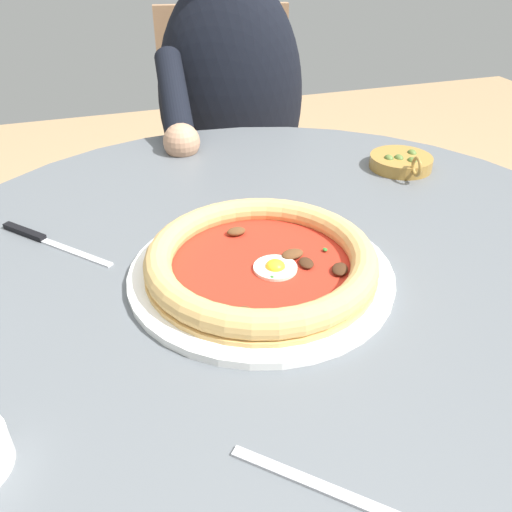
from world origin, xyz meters
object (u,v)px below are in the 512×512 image
(dining_table, at_px, (276,352))
(cafe_chair_diner, at_px, (228,152))
(fork_utensil, at_px, (336,492))
(steak_knife, at_px, (40,238))
(olive_pan, at_px, (401,162))
(diner_person, at_px, (232,178))
(pizza_on_plate, at_px, (261,263))

(dining_table, relative_size, cafe_chair_diner, 1.13)
(cafe_chair_diner, bearing_deg, fork_utensil, -11.34)
(steak_knife, height_order, olive_pan, olive_pan)
(steak_knife, distance_m, diner_person, 0.72)
(pizza_on_plate, xyz_separation_m, steak_knife, (-0.18, -0.26, -0.02))
(steak_knife, bearing_deg, dining_table, 63.34)
(steak_knife, bearing_deg, cafe_chair_diner, 146.06)
(dining_table, height_order, fork_utensil, fork_utensil)
(dining_table, xyz_separation_m, cafe_chair_diner, (-0.83, 0.16, -0.02))
(steak_knife, xyz_separation_m, diner_person, (-0.54, 0.43, -0.20))
(olive_pan, relative_size, cafe_chair_diner, 0.15)
(cafe_chair_diner, bearing_deg, olive_pan, 13.63)
(pizza_on_plate, relative_size, olive_pan, 2.45)
(olive_pan, bearing_deg, diner_person, -159.39)
(pizza_on_plate, bearing_deg, cafe_chair_diner, 167.33)
(pizza_on_plate, bearing_deg, steak_knife, -124.29)
(dining_table, distance_m, fork_utensil, 0.38)
(dining_table, distance_m, pizza_on_plate, 0.19)
(fork_utensil, bearing_deg, pizza_on_plate, 172.50)
(steak_knife, relative_size, olive_pan, 1.17)
(olive_pan, distance_m, fork_utensil, 0.66)
(fork_utensil, relative_size, cafe_chair_diner, 0.15)
(pizza_on_plate, relative_size, fork_utensil, 2.40)
(olive_pan, bearing_deg, fork_utensil, -35.25)
(pizza_on_plate, distance_m, cafe_chair_diner, 0.91)
(pizza_on_plate, relative_size, cafe_chair_diner, 0.36)
(diner_person, bearing_deg, steak_knife, -38.60)
(pizza_on_plate, xyz_separation_m, fork_utensil, (0.30, -0.04, -0.02))
(dining_table, height_order, steak_knife, steak_knife)
(cafe_chair_diner, bearing_deg, steak_knife, -33.94)
(diner_person, bearing_deg, olive_pan, 20.61)
(olive_pan, relative_size, fork_utensil, 0.98)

